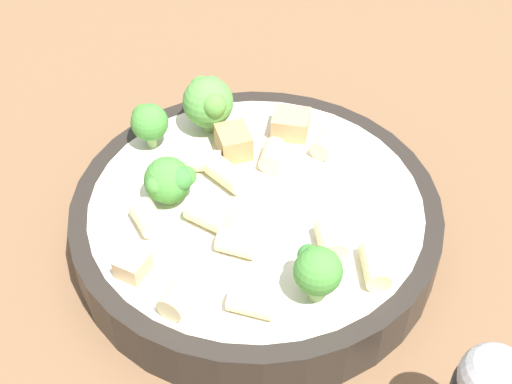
% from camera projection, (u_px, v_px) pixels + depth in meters
% --- Properties ---
extents(ground_plane, '(2.00, 2.00, 0.00)m').
position_uv_depth(ground_plane, '(256.00, 241.00, 0.51)').
color(ground_plane, brown).
extents(pasta_bowl, '(0.25, 0.25, 0.04)m').
position_uv_depth(pasta_bowl, '(256.00, 219.00, 0.50)').
color(pasta_bowl, '#28231E').
rests_on(pasta_bowl, ground_plane).
extents(broccoli_floret_0, '(0.03, 0.03, 0.04)m').
position_uv_depth(broccoli_floret_0, '(148.00, 121.00, 0.51)').
color(broccoli_floret_0, '#9EC175').
rests_on(broccoli_floret_0, pasta_bowl).
extents(broccoli_floret_1, '(0.04, 0.04, 0.04)m').
position_uv_depth(broccoli_floret_1, '(209.00, 100.00, 0.52)').
color(broccoli_floret_1, '#84AD60').
rests_on(broccoli_floret_1, pasta_bowl).
extents(broccoli_floret_2, '(0.03, 0.03, 0.04)m').
position_uv_depth(broccoli_floret_2, '(316.00, 270.00, 0.41)').
color(broccoli_floret_2, '#84AD60').
rests_on(broccoli_floret_2, pasta_bowl).
extents(broccoli_floret_3, '(0.03, 0.03, 0.03)m').
position_uv_depth(broccoli_floret_3, '(170.00, 180.00, 0.47)').
color(broccoli_floret_3, '#84AD60').
rests_on(broccoli_floret_3, pasta_bowl).
extents(rigatoni_0, '(0.03, 0.03, 0.02)m').
position_uv_depth(rigatoni_0, '(272.00, 155.00, 0.51)').
color(rigatoni_0, beige).
rests_on(rigatoni_0, pasta_bowl).
extents(rigatoni_1, '(0.03, 0.03, 0.02)m').
position_uv_depth(rigatoni_1, '(237.00, 243.00, 0.45)').
color(rigatoni_1, beige).
rests_on(rigatoni_1, pasta_bowl).
extents(rigatoni_2, '(0.03, 0.03, 0.01)m').
position_uv_depth(rigatoni_2, '(251.00, 304.00, 0.41)').
color(rigatoni_2, beige).
rests_on(rigatoni_2, pasta_bowl).
extents(rigatoni_3, '(0.03, 0.03, 0.02)m').
position_uv_depth(rigatoni_3, '(227.00, 174.00, 0.49)').
color(rigatoni_3, beige).
rests_on(rigatoni_3, pasta_bowl).
extents(rigatoni_4, '(0.03, 0.03, 0.02)m').
position_uv_depth(rigatoni_4, '(200.00, 161.00, 0.50)').
color(rigatoni_4, beige).
rests_on(rigatoni_4, pasta_bowl).
extents(rigatoni_5, '(0.03, 0.03, 0.02)m').
position_uv_depth(rigatoni_5, '(375.00, 266.00, 0.43)').
color(rigatoni_5, beige).
rests_on(rigatoni_5, pasta_bowl).
extents(rigatoni_6, '(0.03, 0.03, 0.02)m').
position_uv_depth(rigatoni_6, '(179.00, 297.00, 0.42)').
color(rigatoni_6, beige).
rests_on(rigatoni_6, pasta_bowl).
extents(rigatoni_7, '(0.03, 0.02, 0.02)m').
position_uv_depth(rigatoni_7, '(325.00, 144.00, 0.52)').
color(rigatoni_7, beige).
rests_on(rigatoni_7, pasta_bowl).
extents(rigatoni_8, '(0.03, 0.03, 0.02)m').
position_uv_depth(rigatoni_8, '(209.00, 215.00, 0.46)').
color(rigatoni_8, beige).
rests_on(rigatoni_8, pasta_bowl).
extents(rigatoni_9, '(0.02, 0.02, 0.02)m').
position_uv_depth(rigatoni_9, '(147.00, 218.00, 0.46)').
color(rigatoni_9, beige).
rests_on(rigatoni_9, pasta_bowl).
extents(rigatoni_10, '(0.02, 0.03, 0.02)m').
position_uv_depth(rigatoni_10, '(331.00, 240.00, 0.45)').
color(rigatoni_10, beige).
rests_on(rigatoni_10, pasta_bowl).
extents(chicken_chunk_0, '(0.03, 0.03, 0.01)m').
position_uv_depth(chicken_chunk_0, '(133.00, 265.00, 0.44)').
color(chicken_chunk_0, tan).
rests_on(chicken_chunk_0, pasta_bowl).
extents(chicken_chunk_1, '(0.03, 0.03, 0.02)m').
position_uv_depth(chicken_chunk_1, '(234.00, 142.00, 0.51)').
color(chicken_chunk_1, tan).
rests_on(chicken_chunk_1, pasta_bowl).
extents(chicken_chunk_2, '(0.04, 0.03, 0.02)m').
position_uv_depth(chicken_chunk_2, '(291.00, 124.00, 0.53)').
color(chicken_chunk_2, tan).
rests_on(chicken_chunk_2, pasta_bowl).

